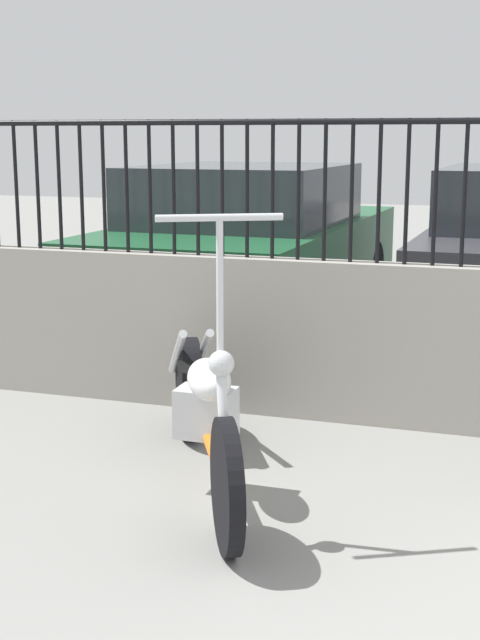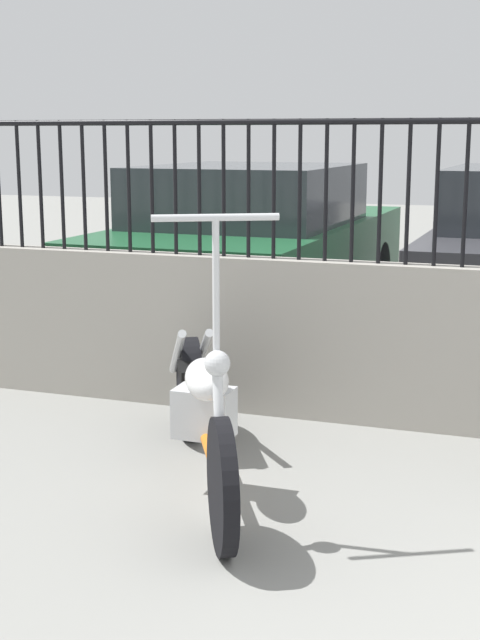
{
  "view_description": "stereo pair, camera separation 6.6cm",
  "coord_description": "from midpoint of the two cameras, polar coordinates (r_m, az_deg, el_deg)",
  "views": [
    {
      "loc": [
        -1.21,
        -2.38,
        1.69
      ],
      "look_at": [
        -2.7,
        2.14,
        0.7
      ],
      "focal_mm": 50.0,
      "sensor_mm": 36.0,
      "label": 1
    },
    {
      "loc": [
        -1.15,
        -2.36,
        1.69
      ],
      "look_at": [
        -2.7,
        2.14,
        0.7
      ],
      "focal_mm": 50.0,
      "sensor_mm": 36.0,
      "label": 2
    }
  ],
  "objects": [
    {
      "name": "car_green",
      "position": [
        8.02,
        1.23,
        4.78
      ],
      "size": [
        1.92,
        4.24,
        1.44
      ],
      "rotation": [
        0.0,
        0.0,
        1.54
      ],
      "color": "black",
      "rests_on": "ground_plane"
    },
    {
      "name": "motorcycle_orange",
      "position": [
        4.43,
        -2.07,
        -5.56
      ],
      "size": [
        1.06,
        1.88,
        1.39
      ],
      "rotation": [
        0.0,
        0.0,
        -1.09
      ],
      "color": "black",
      "rests_on": "ground_plane"
    }
  ]
}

